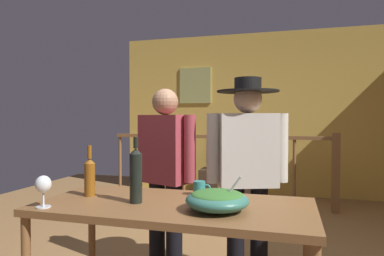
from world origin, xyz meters
TOP-DOWN VIEW (x-y plane):
  - back_wall at (0.00, 3.27)m, footprint 4.95×0.10m
  - framed_picture at (-1.21, 3.21)m, footprint 0.56×0.03m
  - stair_railing at (-0.13, 2.36)m, footprint 3.29×0.10m
  - tv_console at (-0.58, 2.92)m, footprint 0.90×0.40m
  - flat_screen_tv at (-0.58, 2.89)m, footprint 0.70×0.12m
  - serving_table at (-0.24, -0.76)m, footprint 1.55×0.72m
  - salad_bowl at (0.02, -0.85)m, footprint 0.33×0.33m
  - wine_glass at (-0.90, -1.04)m, footprint 0.09×0.09m
  - wine_bottle_amber at (-0.81, -0.72)m, footprint 0.07×0.07m
  - wine_bottle_dark at (-0.46, -0.81)m, footprint 0.07×0.07m
  - mug_teal at (-0.16, -0.52)m, footprint 0.11×0.08m
  - person_standing_left at (-0.57, -0.02)m, footprint 0.55×0.34m
  - person_standing_right at (0.08, -0.02)m, footprint 0.58×0.46m

SIDE VIEW (x-z plane):
  - tv_console at x=-0.58m, z-range 0.00..0.44m
  - stair_railing at x=-0.13m, z-range 0.13..1.21m
  - serving_table at x=-0.24m, z-range 0.32..1.11m
  - flat_screen_tv at x=-0.58m, z-range 0.48..0.97m
  - mug_teal at x=-0.16m, z-range 0.79..0.88m
  - salad_bowl at x=0.02m, z-range 0.75..0.94m
  - person_standing_left at x=-0.57m, z-range 0.13..1.63m
  - wine_glass at x=-0.90m, z-range 0.82..0.99m
  - wine_bottle_amber at x=-0.81m, z-range 0.75..1.07m
  - person_standing_right at x=0.08m, z-range 0.15..1.72m
  - wine_bottle_dark at x=-0.46m, z-range 0.76..1.14m
  - back_wall at x=0.00m, z-range 0.00..2.69m
  - framed_picture at x=-1.21m, z-range 1.53..2.15m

